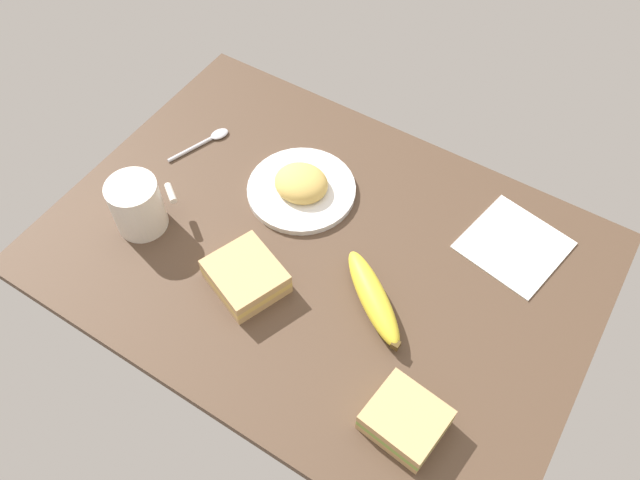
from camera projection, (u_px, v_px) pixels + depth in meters
tabletop at (320, 254)px, 106.84cm from camera, size 90.00×64.00×2.00cm
plate_of_food at (301, 187)px, 112.15cm from camera, size 19.36×19.36×4.73cm
coffee_mug_black at (137, 205)px, 105.15cm from camera, size 9.56×10.70×9.85cm
sandwich_main at (405, 420)px, 87.10cm from camera, size 11.22×10.33×4.40cm
sandwich_side at (246, 276)px, 100.49cm from camera, size 14.18×13.54×4.40cm
banana at (373, 298)px, 98.40cm from camera, size 16.82×14.36×4.12cm
spoon at (208, 140)px, 120.16cm from camera, size 5.93×12.80×0.80cm
paper_napkin at (514, 245)px, 106.45cm from camera, size 17.91×17.91×0.30cm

